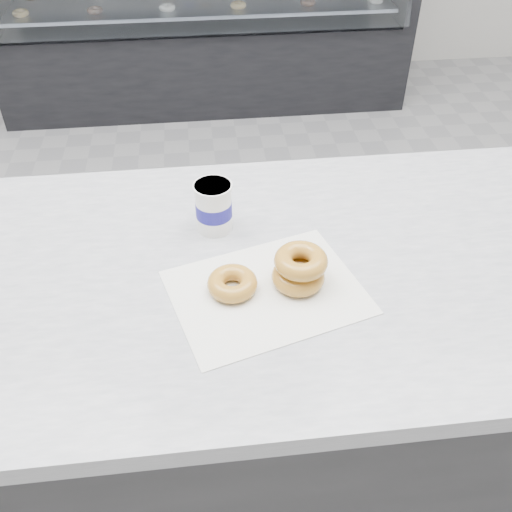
{
  "coord_description": "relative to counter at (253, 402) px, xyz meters",
  "views": [
    {
      "loc": [
        -0.09,
        -1.42,
        1.64
      ],
      "look_at": [
        0.0,
        -0.61,
        0.94
      ],
      "focal_mm": 40.0,
      "sensor_mm": 36.0,
      "label": 1
    }
  ],
  "objects": [
    {
      "name": "ground",
      "position": [
        0.0,
        0.6,
        -0.45
      ],
      "size": [
        5.0,
        5.0,
        0.0
      ],
      "primitive_type": "plane",
      "color": "#979699",
      "rests_on": "ground"
    },
    {
      "name": "counter",
      "position": [
        0.0,
        0.0,
        0.0
      ],
      "size": [
        3.06,
        0.76,
        0.9
      ],
      "color": "#333335",
      "rests_on": "ground"
    },
    {
      "name": "display_case",
      "position": [
        0.0,
        2.72,
        0.04
      ],
      "size": [
        2.4,
        0.74,
        1.25
      ],
      "color": "black",
      "rests_on": "ground"
    },
    {
      "name": "wax_paper",
      "position": [
        0.02,
        -0.07,
        0.45
      ],
      "size": [
        0.4,
        0.34,
        0.0
      ],
      "primitive_type": "cube",
      "rotation": [
        0.0,
        0.0,
        0.28
      ],
      "color": "silver",
      "rests_on": "counter"
    },
    {
      "name": "donut_single",
      "position": [
        -0.04,
        -0.06,
        0.47
      ],
      "size": [
        0.1,
        0.1,
        0.03
      ],
      "primitive_type": "torus",
      "rotation": [
        0.0,
        0.0,
        -0.1
      ],
      "color": "#B77C32",
      "rests_on": "wax_paper"
    },
    {
      "name": "donut_stack",
      "position": [
        0.08,
        -0.06,
        0.48
      ],
      "size": [
        0.14,
        0.14,
        0.07
      ],
      "color": "#B77C32",
      "rests_on": "wax_paper"
    },
    {
      "name": "coffee_cup",
      "position": [
        -0.07,
        0.13,
        0.5
      ],
      "size": [
        0.09,
        0.09,
        0.11
      ],
      "rotation": [
        0.0,
        0.0,
        -0.18
      ],
      "color": "white",
      "rests_on": "counter"
    }
  ]
}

